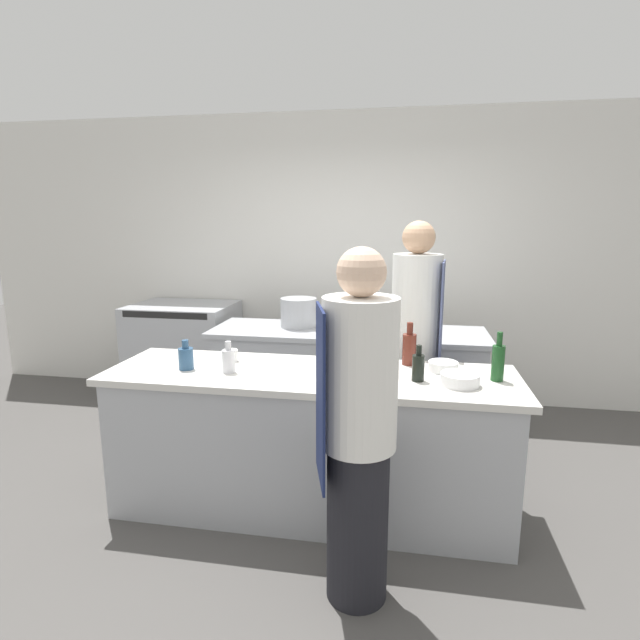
% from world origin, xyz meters
% --- Properties ---
extents(ground_plane, '(16.00, 16.00, 0.00)m').
position_xyz_m(ground_plane, '(0.00, 0.00, 0.00)').
color(ground_plane, '#4C4947').
extents(wall_back, '(8.00, 0.06, 2.80)m').
position_xyz_m(wall_back, '(0.00, 2.13, 1.40)').
color(wall_back, silver).
rests_on(wall_back, ground_plane).
extents(prep_counter, '(2.46, 0.74, 0.88)m').
position_xyz_m(prep_counter, '(0.00, 0.00, 0.44)').
color(prep_counter, '#A8AAAF').
rests_on(prep_counter, ground_plane).
extents(pass_counter, '(2.27, 0.71, 0.88)m').
position_xyz_m(pass_counter, '(0.08, 1.19, 0.44)').
color(pass_counter, '#A8AAAF').
rests_on(pass_counter, ground_plane).
extents(oven_range, '(0.98, 0.75, 0.97)m').
position_xyz_m(oven_range, '(-1.62, 1.70, 0.48)').
color(oven_range, '#A8AAAF').
rests_on(oven_range, ground_plane).
extents(chef_at_prep_near, '(0.39, 0.37, 1.67)m').
position_xyz_m(chef_at_prep_near, '(0.36, -0.70, 0.84)').
color(chef_at_prep_near, black).
rests_on(chef_at_prep_near, ground_plane).
extents(chef_at_stove, '(0.36, 0.35, 1.78)m').
position_xyz_m(chef_at_stove, '(0.63, 0.66, 0.90)').
color(chef_at_stove, black).
rests_on(chef_at_stove, ground_plane).
extents(bottle_olive_oil, '(0.07, 0.07, 0.30)m').
position_xyz_m(bottle_olive_oil, '(0.26, 0.20, 1.01)').
color(bottle_olive_oil, '#B2A84C').
rests_on(bottle_olive_oil, prep_counter).
extents(bottle_vinegar, '(0.07, 0.07, 0.21)m').
position_xyz_m(bottle_vinegar, '(0.64, -0.06, 0.97)').
color(bottle_vinegar, black).
rests_on(bottle_vinegar, prep_counter).
extents(bottle_wine, '(0.08, 0.08, 0.19)m').
position_xyz_m(bottle_wine, '(-0.48, -0.09, 0.96)').
color(bottle_wine, silver).
rests_on(bottle_wine, prep_counter).
extents(bottle_cooking_oil, '(0.07, 0.07, 0.28)m').
position_xyz_m(bottle_cooking_oil, '(1.08, 0.03, 1.00)').
color(bottle_cooking_oil, '#19471E').
rests_on(bottle_cooking_oil, prep_counter).
extents(bottle_sauce, '(0.09, 0.09, 0.18)m').
position_xyz_m(bottle_sauce, '(-0.76, -0.07, 0.96)').
color(bottle_sauce, '#2D5175').
rests_on(bottle_sauce, prep_counter).
extents(bottle_water, '(0.09, 0.09, 0.27)m').
position_xyz_m(bottle_water, '(0.58, 0.27, 0.99)').
color(bottle_water, '#5B2319').
rests_on(bottle_water, prep_counter).
extents(bowl_mixing_large, '(0.18, 0.18, 0.06)m').
position_xyz_m(bowl_mixing_large, '(0.79, 0.16, 0.91)').
color(bowl_mixing_large, white).
rests_on(bowl_mixing_large, prep_counter).
extents(bowl_prep_small, '(0.21, 0.21, 0.07)m').
position_xyz_m(bowl_prep_small, '(0.86, -0.09, 0.92)').
color(bowl_prep_small, white).
rests_on(bowl_prep_small, prep_counter).
extents(cup, '(0.10, 0.10, 0.08)m').
position_xyz_m(cup, '(-0.55, 0.14, 0.92)').
color(cup, white).
rests_on(cup, prep_counter).
extents(cutting_board, '(0.32, 0.20, 0.01)m').
position_xyz_m(cutting_board, '(0.32, -0.13, 0.89)').
color(cutting_board, olive).
rests_on(cutting_board, prep_counter).
extents(stockpot, '(0.31, 0.31, 0.25)m').
position_xyz_m(stockpot, '(-0.35, 1.26, 1.01)').
color(stockpot, '#A8AAAF').
rests_on(stockpot, pass_counter).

